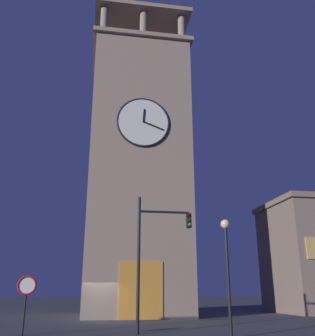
{
  "coord_description": "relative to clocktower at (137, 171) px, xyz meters",
  "views": [
    {
      "loc": [
        0.51,
        27.57,
        1.97
      ],
      "look_at": [
        -4.85,
        -5.22,
        12.76
      ],
      "focal_mm": 40.36,
      "sensor_mm": 36.0,
      "label": 1
    }
  ],
  "objects": [
    {
      "name": "no_horn_sign",
      "position": [
        6.08,
        16.01,
        -10.38
      ],
      "size": [
        0.78,
        0.14,
        2.55
      ],
      "color": "black",
      "rests_on": "ground_plane"
    },
    {
      "name": "ground_plane",
      "position": [
        2.9,
        5.2,
        -12.36
      ],
      "size": [
        200.0,
        200.0,
        0.0
      ],
      "primitive_type": "plane",
      "color": "#424247"
    },
    {
      "name": "traffic_signal_mid",
      "position": [
        0.44,
        13.53,
        -8.19
      ],
      "size": [
        2.82,
        0.41,
        6.64
      ],
      "color": "black",
      "rests_on": "ground_plane"
    },
    {
      "name": "street_lamp",
      "position": [
        -2.59,
        15.81,
        -8.77
      ],
      "size": [
        0.44,
        0.44,
        5.16
      ],
      "color": "black",
      "rests_on": "ground_plane"
    },
    {
      "name": "clocktower",
      "position": [
        0.0,
        0.0,
        0.0
      ],
      "size": [
        9.02,
        9.56,
        30.36
      ],
      "color": "gray",
      "rests_on": "ground_plane"
    }
  ]
}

